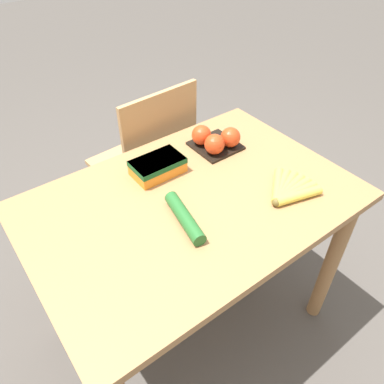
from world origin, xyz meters
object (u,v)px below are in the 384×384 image
tomato_pack (215,140)px  cucumber_near (185,217)px  carrot_bag (158,165)px  chair (149,165)px  banana_bunch (289,190)px

tomato_pack → cucumber_near: size_ratio=0.77×
tomato_pack → cucumber_near: tomato_pack is taller
carrot_bag → chair: bearing=65.7°
banana_bunch → tomato_pack: (-0.03, 0.35, 0.03)m
chair → tomato_pack: 0.51m
chair → cucumber_near: 0.75m
carrot_bag → cucumber_near: size_ratio=0.84×
tomato_pack → carrot_bag: tomato_pack is taller
banana_bunch → chair: bearing=98.9°
chair → banana_bunch: 0.81m
tomato_pack → banana_bunch: bearing=-85.7°
banana_bunch → tomato_pack: size_ratio=1.09×
chair → banana_bunch: (0.12, -0.74, 0.29)m
carrot_bag → cucumber_near: carrot_bag is taller
banana_bunch → carrot_bag: size_ratio=1.01×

